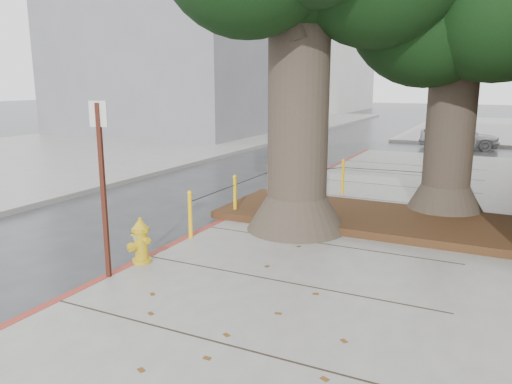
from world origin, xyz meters
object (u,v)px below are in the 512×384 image
Objects in this scene: signpost at (103,180)px; car_silver at (459,136)px; car_dark at (233,126)px; fire_hydrant at (141,241)px.

signpost reaches higher than car_silver.
car_silver is 0.85× the size of car_dark.
signpost is (-0.05, -0.74, 1.15)m from fire_hydrant.
signpost is 20.15m from car_silver.
fire_hydrant is 0.22× the size of car_silver.
car_dark reaches higher than car_silver.
signpost is 0.64× the size of car_dark.
signpost reaches higher than car_dark.
fire_hydrant is at bearing -64.61° from car_dark.
signpost reaches higher than fire_hydrant.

